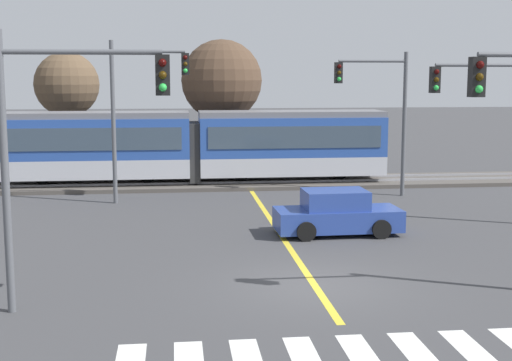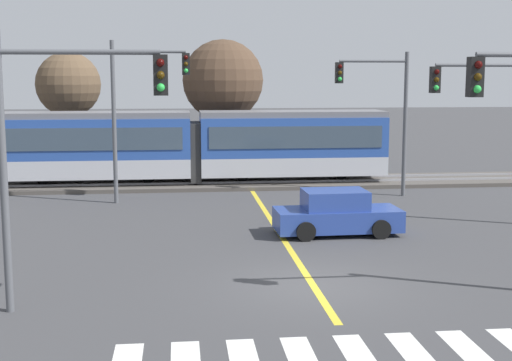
{
  "view_description": "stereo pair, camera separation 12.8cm",
  "coord_description": "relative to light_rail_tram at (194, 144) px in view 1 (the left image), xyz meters",
  "views": [
    {
      "loc": [
        -3.49,
        -17.34,
        5.32
      ],
      "look_at": [
        -0.64,
        7.7,
        1.6
      ],
      "focal_mm": 50.0,
      "sensor_mm": 36.0,
      "label": 1
    },
    {
      "loc": [
        -3.36,
        -17.35,
        5.32
      ],
      "look_at": [
        -0.64,
        7.7,
        1.6
      ],
      "focal_mm": 50.0,
      "sensor_mm": 36.0,
      "label": 2
    }
  ],
  "objects": [
    {
      "name": "rail_far",
      "position": [
        2.58,
        0.73,
        -1.82
      ],
      "size": [
        120.0,
        0.08,
        0.1
      ],
      "primitive_type": "cube",
      "color": "#939399",
      "rests_on": "track_bed"
    },
    {
      "name": "traffic_light_far_right",
      "position": [
        8.12,
        -3.96,
        2.11
      ],
      "size": [
        3.25,
        0.38,
        6.35
      ],
      "color": "#515459",
      "rests_on": "ground"
    },
    {
      "name": "crosswalk_stripe_5",
      "position": [
        3.68,
        -22.05,
        -2.04
      ],
      "size": [
        0.57,
        2.8,
        0.01
      ],
      "primitive_type": "cube",
      "rotation": [
        0.0,
        0.0,
        0.0
      ],
      "color": "silver",
      "rests_on": "ground"
    },
    {
      "name": "rail_near",
      "position": [
        2.58,
        -0.71,
        -1.82
      ],
      "size": [
        120.0,
        0.08,
        0.1
      ],
      "primitive_type": "cube",
      "color": "#939399",
      "rests_on": "track_bed"
    },
    {
      "name": "traffic_light_mid_right",
      "position": [
        10.54,
        -10.64,
        2.0
      ],
      "size": [
        4.25,
        0.38,
        6.01
      ],
      "color": "#515459",
      "rests_on": "ground"
    },
    {
      "name": "ground_plane",
      "position": [
        2.58,
        -17.11,
        -2.05
      ],
      "size": [
        200.0,
        200.0,
        0.0
      ],
      "primitive_type": "plane",
      "color": "#3D3D3F"
    },
    {
      "name": "crosswalk_stripe_6",
      "position": [
        4.78,
        -22.04,
        -2.04
      ],
      "size": [
        0.57,
        2.8,
        0.01
      ],
      "primitive_type": "cube",
      "rotation": [
        0.0,
        0.0,
        0.0
      ],
      "color": "silver",
      "rests_on": "ground"
    },
    {
      "name": "traffic_light_far_left",
      "position": [
        -2.45,
        -4.45,
        2.34
      ],
      "size": [
        3.25,
        0.38,
        6.75
      ],
      "color": "#515459",
      "rests_on": "ground"
    },
    {
      "name": "sedan_crossing",
      "position": [
        4.48,
        -11.33,
        -1.35
      ],
      "size": [
        4.24,
        2.0,
        1.52
      ],
      "color": "#284293",
      "rests_on": "ground"
    },
    {
      "name": "track_bed",
      "position": [
        2.58,
        0.01,
        -1.96
      ],
      "size": [
        120.0,
        4.0,
        0.18
      ],
      "primitive_type": "cube",
      "color": "#4C4742",
      "rests_on": "ground"
    },
    {
      "name": "bare_tree_east",
      "position": [
        1.61,
        3.8,
        3.01
      ],
      "size": [
        4.31,
        4.31,
        7.23
      ],
      "color": "brown",
      "rests_on": "ground"
    },
    {
      "name": "bare_tree_west",
      "position": [
        -6.72,
        5.52,
        2.77
      ],
      "size": [
        3.52,
        3.52,
        6.61
      ],
      "color": "brown",
      "rests_on": "ground"
    },
    {
      "name": "traffic_light_near_left",
      "position": [
        -3.44,
        -18.35,
        2.09
      ],
      "size": [
        3.75,
        0.38,
        6.31
      ],
      "color": "#515459",
      "rests_on": "ground"
    },
    {
      "name": "light_rail_tram",
      "position": [
        0.0,
        0.0,
        0.0
      ],
      "size": [
        18.5,
        2.64,
        3.43
      ],
      "color": "#B7BAC1",
      "rests_on": "track_bed"
    },
    {
      "name": "lane_centre_line",
      "position": [
        2.58,
        -11.02,
        -2.05
      ],
      "size": [
        0.2,
        18.06,
        0.01
      ],
      "primitive_type": "cube",
      "color": "gold",
      "rests_on": "ground"
    }
  ]
}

